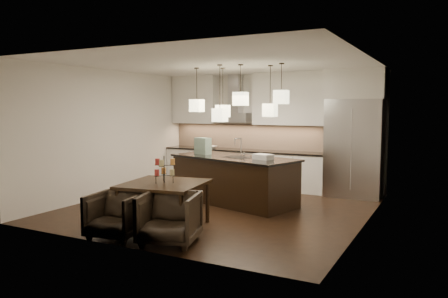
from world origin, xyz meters
The scene contains 37 objects.
floor centered at (0.00, 0.00, -0.01)m, with size 5.50×5.50×0.02m, color black.
ceiling centered at (0.00, 0.00, 2.81)m, with size 5.50×5.50×0.02m, color white.
wall_back centered at (0.00, 2.76, 1.40)m, with size 5.50×0.02×2.80m, color silver.
wall_front centered at (0.00, -2.76, 1.40)m, with size 5.50×0.02×2.80m, color silver.
wall_left centered at (-2.76, 0.00, 1.40)m, with size 0.02×5.50×2.80m, color silver.
wall_right centered at (2.76, 0.00, 1.40)m, with size 0.02×5.50×2.80m, color silver.
refrigerator centered at (2.10, 2.38, 1.07)m, with size 1.20×0.72×2.15m, color #B7B7BA.
fridge_panel centered at (2.10, 2.38, 2.47)m, with size 1.26×0.72×0.65m, color silver.
lower_cabinets centered at (-0.62, 2.43, 0.44)m, with size 4.21×0.62×0.88m, color silver.
countertop centered at (-0.62, 2.43, 0.90)m, with size 4.21×0.66×0.04m, color black.
backsplash centered at (-0.62, 2.73, 1.24)m, with size 4.21×0.02×0.63m, color beige.
upper_cab_left centered at (-2.10, 2.57, 2.17)m, with size 1.25×0.35×1.25m, color silver.
upper_cab_right centered at (0.55, 2.57, 2.17)m, with size 1.86×0.35×1.25m, color silver.
hood_canopy centered at (-0.93, 2.48, 1.72)m, with size 0.90×0.52×0.24m, color #B7B7BA.
hood_chimney centered at (-0.93, 2.59, 2.32)m, with size 0.30×0.28×0.96m, color #B7B7BA.
fruit_bowl centered at (-1.50, 2.38, 0.95)m, with size 0.26×0.26×0.06m, color silver.
island_body centered at (0.03, 0.57, 0.46)m, with size 2.61×1.05×0.92m, color black.
island_top centered at (0.03, 0.57, 0.94)m, with size 2.70×1.13×0.04m, color black.
faucet centered at (0.16, 0.64, 1.16)m, with size 0.10×0.25×0.40m, color silver, non-canonical shape.
tote_bag centered at (-0.79, 0.71, 1.14)m, with size 0.36×0.19×0.36m, color #144430.
food_container centered at (0.76, 0.39, 1.01)m, with size 0.36×0.25×0.10m, color silver.
dining_table centered at (-0.14, -1.64, 0.37)m, with size 1.25×1.25×0.75m, color black, non-canonical shape.
candelabra centered at (-0.14, -1.64, 0.97)m, with size 0.36×0.36×0.44m, color black, non-canonical shape.
candle_a centered at (0.00, -1.62, 0.93)m, with size 0.08×0.08×0.10m, color beige.
candle_b centered at (-0.22, -1.54, 0.93)m, with size 0.08×0.08×0.10m, color gold.
candle_c centered at (-0.19, -1.77, 0.93)m, with size 0.08×0.08×0.10m, color #B1312E.
candle_d centered at (-0.04, -1.54, 1.08)m, with size 0.08×0.08×0.10m, color gold.
candle_e centered at (-0.27, -1.64, 1.08)m, with size 0.08×0.08×0.10m, color #B1312E.
candle_f centered at (-0.10, -1.77, 1.08)m, with size 0.08×0.08×0.10m, color beige.
armchair_left centered at (-0.46, -2.45, 0.35)m, with size 0.74×0.76×0.69m, color black.
armchair_right centered at (0.43, -2.31, 0.37)m, with size 0.80×0.82×0.75m, color black.
pendant_a centered at (-0.81, 0.51, 2.01)m, with size 0.24×0.24×0.26m, color beige.
pendant_b centered at (-0.34, 0.81, 1.89)m, with size 0.24×0.24×0.26m, color beige.
pendant_c centered at (0.32, 0.29, 2.14)m, with size 0.24×0.24×0.26m, color beige.
pendant_d centered at (0.76, 0.72, 1.92)m, with size 0.24×0.24×0.26m, color beige.
pendant_e centered at (1.10, 0.44, 2.16)m, with size 0.24×0.24×0.26m, color beige.
pendant_f centered at (-0.07, 0.15, 1.82)m, with size 0.24×0.24×0.26m, color beige.
Camera 1 is at (3.99, -7.42, 1.96)m, focal length 35.00 mm.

